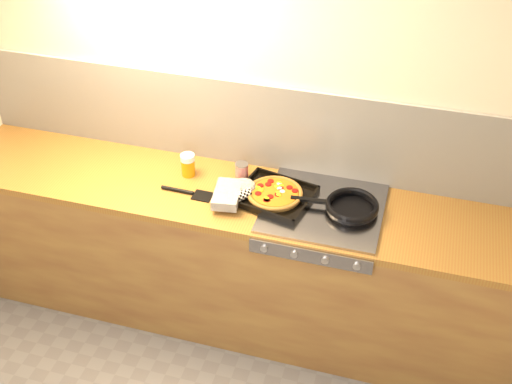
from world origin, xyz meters
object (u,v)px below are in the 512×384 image
(frying_pan, at_px, (351,207))
(tomato_can, at_px, (242,172))
(pizza_on_tray, at_px, (262,193))
(juice_glass, at_px, (188,165))

(frying_pan, bearing_deg, tomato_can, 168.54)
(pizza_on_tray, relative_size, frying_pan, 1.14)
(pizza_on_tray, distance_m, tomato_can, 0.21)
(frying_pan, relative_size, tomato_can, 4.48)
(pizza_on_tray, height_order, tomato_can, tomato_can)
(pizza_on_tray, xyz_separation_m, juice_glass, (-0.44, 0.10, 0.02))
(pizza_on_tray, height_order, juice_glass, juice_glass)
(pizza_on_tray, relative_size, tomato_can, 5.12)
(pizza_on_tray, relative_size, juice_glass, 4.05)
(tomato_can, distance_m, juice_glass, 0.29)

